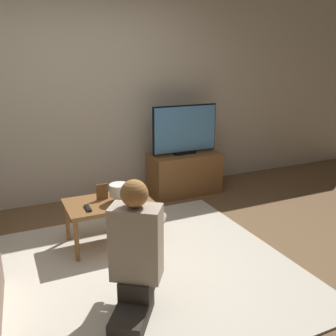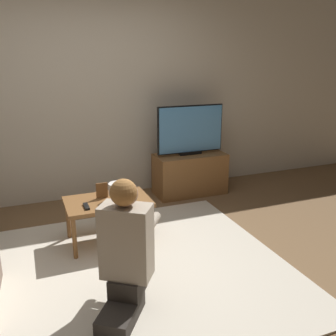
{
  "view_description": "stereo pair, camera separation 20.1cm",
  "coord_description": "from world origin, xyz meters",
  "px_view_note": "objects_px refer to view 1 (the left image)",
  "views": [
    {
      "loc": [
        -0.89,
        -2.58,
        1.74
      ],
      "look_at": [
        0.56,
        0.55,
        0.7
      ],
      "focal_mm": 40.0,
      "sensor_mm": 36.0,
      "label": 1
    },
    {
      "loc": [
        -0.7,
        -2.66,
        1.74
      ],
      "look_at": [
        0.56,
        0.55,
        0.7
      ],
      "focal_mm": 40.0,
      "sensor_mm": 36.0,
      "label": 2
    }
  ],
  "objects_px": {
    "tv": "(185,130)",
    "table_lamp": "(119,191)",
    "coffee_table": "(108,206)",
    "person_kneeling": "(136,249)"
  },
  "relations": [
    {
      "from": "tv",
      "to": "table_lamp",
      "type": "bearing_deg",
      "value": -140.28
    },
    {
      "from": "tv",
      "to": "coffee_table",
      "type": "bearing_deg",
      "value": -143.82
    },
    {
      "from": "coffee_table",
      "to": "tv",
      "type": "bearing_deg",
      "value": 36.18
    },
    {
      "from": "person_kneeling",
      "to": "table_lamp",
      "type": "distance_m",
      "value": 1.01
    },
    {
      "from": "coffee_table",
      "to": "person_kneeling",
      "type": "distance_m",
      "value": 1.04
    },
    {
      "from": "tv",
      "to": "person_kneeling",
      "type": "height_order",
      "value": "tv"
    },
    {
      "from": "person_kneeling",
      "to": "coffee_table",
      "type": "bearing_deg",
      "value": -60.58
    },
    {
      "from": "coffee_table",
      "to": "person_kneeling",
      "type": "xyz_separation_m",
      "value": [
        -0.1,
        -1.03,
        0.1
      ]
    },
    {
      "from": "tv",
      "to": "coffee_table",
      "type": "height_order",
      "value": "tv"
    },
    {
      "from": "tv",
      "to": "table_lamp",
      "type": "distance_m",
      "value": 1.57
    }
  ]
}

